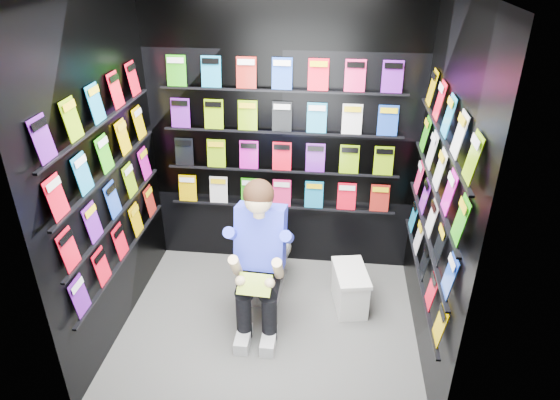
# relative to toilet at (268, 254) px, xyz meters

# --- Properties ---
(floor) EXTENTS (2.40, 2.40, 0.00)m
(floor) POSITION_rel_toilet_xyz_m (0.07, -0.52, -0.37)
(floor) COLOR #585856
(floor) RESTS_ON ground
(wall_back) EXTENTS (2.40, 0.04, 2.60)m
(wall_back) POSITION_rel_toilet_xyz_m (0.07, 0.48, 0.93)
(wall_back) COLOR black
(wall_back) RESTS_ON floor
(wall_front) EXTENTS (2.40, 0.04, 2.60)m
(wall_front) POSITION_rel_toilet_xyz_m (0.07, -1.52, 0.93)
(wall_front) COLOR black
(wall_front) RESTS_ON floor
(wall_left) EXTENTS (0.04, 2.00, 2.60)m
(wall_left) POSITION_rel_toilet_xyz_m (-1.13, -0.52, 0.93)
(wall_left) COLOR black
(wall_left) RESTS_ON floor
(wall_right) EXTENTS (0.04, 2.00, 2.60)m
(wall_right) POSITION_rel_toilet_xyz_m (1.27, -0.52, 0.93)
(wall_right) COLOR black
(wall_right) RESTS_ON floor
(comics_back) EXTENTS (2.10, 0.06, 1.37)m
(comics_back) POSITION_rel_toilet_xyz_m (0.07, 0.45, 0.94)
(comics_back) COLOR #F42368
(comics_back) RESTS_ON wall_back
(comics_left) EXTENTS (0.06, 1.70, 1.37)m
(comics_left) POSITION_rel_toilet_xyz_m (-1.10, -0.52, 0.94)
(comics_left) COLOR #F42368
(comics_left) RESTS_ON wall_left
(comics_right) EXTENTS (0.06, 1.70, 1.37)m
(comics_right) POSITION_rel_toilet_xyz_m (1.24, -0.52, 0.94)
(comics_right) COLOR #F42368
(comics_right) RESTS_ON wall_right
(toilet) EXTENTS (0.46, 0.77, 0.73)m
(toilet) POSITION_rel_toilet_xyz_m (0.00, 0.00, 0.00)
(toilet) COLOR silver
(toilet) RESTS_ON floor
(longbox) EXTENTS (0.32, 0.48, 0.33)m
(longbox) POSITION_rel_toilet_xyz_m (0.73, -0.17, -0.20)
(longbox) COLOR silver
(longbox) RESTS_ON floor
(longbox_lid) EXTENTS (0.35, 0.50, 0.03)m
(longbox_lid) POSITION_rel_toilet_xyz_m (0.73, -0.17, -0.02)
(longbox_lid) COLOR silver
(longbox_lid) RESTS_ON longbox
(reader) EXTENTS (0.57, 0.80, 1.41)m
(reader) POSITION_rel_toilet_xyz_m (-0.00, -0.38, 0.41)
(reader) COLOR #2B35D8
(reader) RESTS_ON toilet
(held_comic) EXTENTS (0.26, 0.16, 0.11)m
(held_comic) POSITION_rel_toilet_xyz_m (0.00, -0.73, 0.21)
(held_comic) COLOR green
(held_comic) RESTS_ON reader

